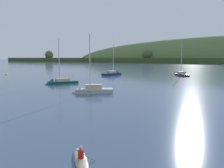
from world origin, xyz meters
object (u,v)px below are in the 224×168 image
object	(u,v)px
sailboat_midwater_white	(113,74)
sailboat_far_left	(90,91)
sailboat_near_mooring	(181,75)
sailboat_outer_reach	(59,83)
mooring_buoy_off_fishing_boat	(7,75)
canoe_with_paddler	(81,160)

from	to	relation	value
sailboat_midwater_white	sailboat_far_left	distance (m)	37.73
sailboat_near_mooring	sailboat_outer_reach	world-z (taller)	sailboat_near_mooring
sailboat_near_mooring	sailboat_far_left	size ratio (longest dim) A/B	1.17
sailboat_far_left	mooring_buoy_off_fishing_boat	size ratio (longest dim) A/B	15.05
sailboat_midwater_white	sailboat_outer_reach	size ratio (longest dim) A/B	1.02
sailboat_near_mooring	mooring_buoy_off_fishing_boat	size ratio (longest dim) A/B	17.54
sailboat_near_mooring	mooring_buoy_off_fishing_boat	distance (m)	57.22
sailboat_outer_reach	canoe_with_paddler	xyz separation A→B (m)	(25.94, -28.39, -0.11)
sailboat_midwater_white	sailboat_far_left	bearing A→B (deg)	-143.22
sailboat_midwater_white	canoe_with_paddler	bearing A→B (deg)	-139.16
canoe_with_paddler	mooring_buoy_off_fishing_boat	bearing A→B (deg)	-167.00
sailboat_midwater_white	sailboat_outer_reach	world-z (taller)	sailboat_midwater_white
sailboat_near_mooring	sailboat_outer_reach	xyz separation A→B (m)	(-19.08, -35.00, 0.05)
sailboat_outer_reach	sailboat_near_mooring	bearing A→B (deg)	-178.65
sailboat_outer_reach	sailboat_far_left	bearing A→B (deg)	90.04
sailboat_far_left	mooring_buoy_off_fishing_boat	bearing A→B (deg)	-55.20
sailboat_near_mooring	canoe_with_paddler	size ratio (longest dim) A/B	3.91
mooring_buoy_off_fishing_boat	sailboat_near_mooring	bearing A→B (deg)	22.45
mooring_buoy_off_fishing_boat	canoe_with_paddler	bearing A→B (deg)	-34.81
sailboat_near_mooring	canoe_with_paddler	xyz separation A→B (m)	(6.87, -63.39, -0.07)
canoe_with_paddler	mooring_buoy_off_fishing_boat	size ratio (longest dim) A/B	4.49
sailboat_near_mooring	sailboat_far_left	bearing A→B (deg)	142.03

